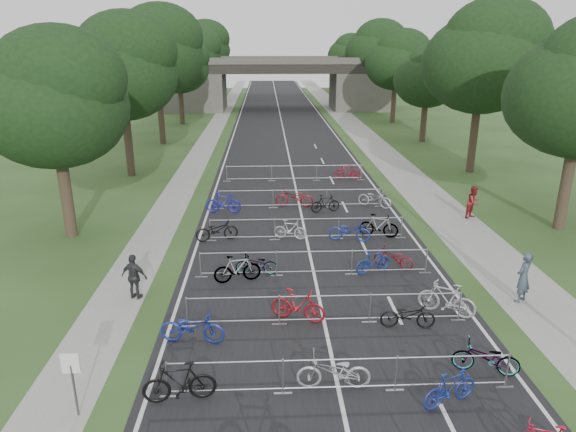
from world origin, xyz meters
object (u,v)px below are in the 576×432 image
(overpass_bridge, at_px, (279,83))
(pedestrian_c, at_px, (134,277))
(pedestrian_a, at_px, (523,277))
(park_sign, at_px, (72,373))
(pedestrian_b, at_px, (473,202))

(overpass_bridge, relative_size, pedestrian_c, 17.78)
(overpass_bridge, height_order, pedestrian_c, overpass_bridge)
(pedestrian_a, height_order, pedestrian_c, pedestrian_a)
(park_sign, relative_size, pedestrian_b, 1.04)
(park_sign, distance_m, pedestrian_b, 21.81)
(park_sign, height_order, pedestrian_b, park_sign)
(overpass_bridge, bearing_deg, pedestrian_b, -78.97)
(pedestrian_a, bearing_deg, pedestrian_c, -40.87)
(pedestrian_b, distance_m, pedestrian_c, 18.13)
(overpass_bridge, xyz_separation_m, pedestrian_c, (-6.80, -55.70, -2.66))
(pedestrian_b, relative_size, pedestrian_c, 1.01)
(overpass_bridge, bearing_deg, pedestrian_a, -82.58)
(pedestrian_a, bearing_deg, pedestrian_b, -138.57)
(overpass_bridge, relative_size, pedestrian_a, 16.07)
(park_sign, xyz_separation_m, pedestrian_c, (0.00, 6.30, -0.40))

